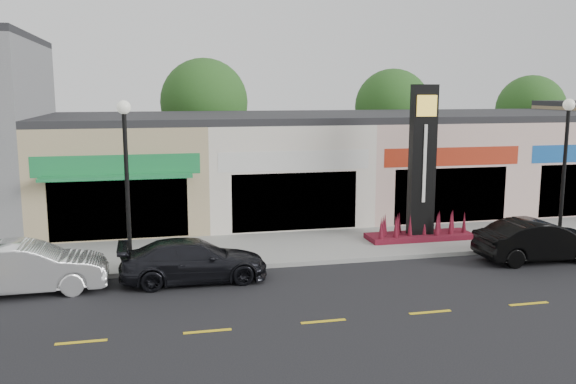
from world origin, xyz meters
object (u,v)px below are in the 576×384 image
at_px(lamp_east_near, 565,156).
at_px(car_white_van, 26,268).
at_px(lamp_west_near, 126,168).
at_px(car_black_conv, 540,240).
at_px(car_dark_sedan, 194,261).
at_px(pylon_sign, 421,185).

relative_size(lamp_east_near, car_white_van, 1.19).
distance_m(lamp_west_near, lamp_east_near, 16.00).
xyz_separation_m(car_white_van, car_black_conv, (16.90, -0.31, -0.03)).
xyz_separation_m(lamp_east_near, car_black_conv, (-2.03, -1.66, -2.74)).
relative_size(car_dark_sedan, car_black_conv, 1.03).
height_order(pylon_sign, car_white_van, pylon_sign).
height_order(lamp_west_near, car_white_van, lamp_west_near).
bearing_deg(pylon_sign, car_black_conv, -48.46).
height_order(lamp_west_near, car_dark_sedan, lamp_west_near).
relative_size(car_white_van, car_black_conv, 1.04).
xyz_separation_m(lamp_east_near, car_white_van, (-18.92, -1.35, -2.72)).
distance_m(lamp_west_near, car_white_van, 4.21).
relative_size(pylon_sign, car_dark_sedan, 1.31).
bearing_deg(lamp_west_near, pylon_sign, 8.77).
relative_size(lamp_east_near, pylon_sign, 0.91).
relative_size(lamp_west_near, lamp_east_near, 1.00).
distance_m(lamp_west_near, pylon_sign, 11.19).
height_order(lamp_east_near, car_dark_sedan, lamp_east_near).
distance_m(lamp_west_near, car_black_conv, 14.34).
xyz_separation_m(lamp_west_near, car_dark_sedan, (1.97, -1.33, -2.81)).
relative_size(car_white_van, car_dark_sedan, 1.01).
distance_m(car_white_van, car_black_conv, 16.90).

